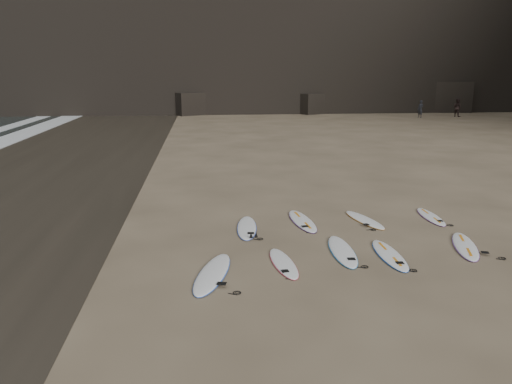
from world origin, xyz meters
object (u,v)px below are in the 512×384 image
(surfboard_5, at_px, (247,227))
(person_a, at_px, (420,109))
(surfboard_0, at_px, (213,273))
(surfboard_8, at_px, (431,217))
(surfboard_4, at_px, (465,246))
(person_b, at_px, (457,108))
(surfboard_6, at_px, (302,221))
(surfboard_1, at_px, (283,263))
(surfboard_3, at_px, (390,255))
(surfboard_2, at_px, (342,251))
(surfboard_7, at_px, (365,220))

(surfboard_5, xyz_separation_m, person_a, (21.79, 36.06, 0.87))
(surfboard_0, height_order, surfboard_5, surfboard_0)
(surfboard_5, xyz_separation_m, surfboard_8, (6.55, 0.56, -0.01))
(surfboard_0, relative_size, person_a, 1.51)
(surfboard_4, height_order, surfboard_8, surfboard_4)
(person_b, bearing_deg, surfboard_6, 113.47)
(surfboard_4, relative_size, surfboard_8, 1.13)
(surfboard_1, distance_m, person_b, 47.16)
(surfboard_1, relative_size, person_a, 1.22)
(surfboard_6, relative_size, person_a, 1.43)
(surfboard_1, xyz_separation_m, surfboard_3, (3.04, 0.27, 0.00))
(person_b, bearing_deg, surfboard_8, 118.78)
(surfboard_2, relative_size, surfboard_7, 1.14)
(surfboard_3, xyz_separation_m, surfboard_8, (2.80, 3.43, -0.00))
(surfboard_1, distance_m, surfboard_5, 3.23)
(surfboard_4, bearing_deg, person_b, 81.46)
(surfboard_8, bearing_deg, surfboard_0, -147.99)
(surfboard_1, bearing_deg, person_a, 56.27)
(surfboard_5, relative_size, surfboard_8, 1.14)
(person_b, bearing_deg, surfboard_0, 113.14)
(surfboard_5, height_order, surfboard_8, surfboard_5)
(surfboard_0, relative_size, surfboard_7, 1.20)
(surfboard_8, bearing_deg, surfboard_2, -139.91)
(surfboard_2, xyz_separation_m, surfboard_6, (-0.57, 2.96, 0.00))
(surfboard_2, distance_m, surfboard_5, 3.51)
(surfboard_3, xyz_separation_m, surfboard_6, (-1.80, 3.40, 0.00))
(surfboard_0, relative_size, surfboard_4, 1.10)
(surfboard_1, relative_size, surfboard_2, 0.86)
(surfboard_2, distance_m, surfboard_3, 1.30)
(surfboard_4, xyz_separation_m, surfboard_8, (0.33, 2.98, -0.01))
(surfboard_6, bearing_deg, person_a, 56.10)
(surfboard_4, bearing_deg, surfboard_2, -161.13)
(surfboard_0, bearing_deg, person_b, 70.87)
(surfboard_6, relative_size, person_b, 1.36)
(surfboard_0, relative_size, surfboard_2, 1.06)
(surfboard_6, height_order, person_a, person_a)
(surfboard_0, xyz_separation_m, person_b, (27.36, 40.20, 0.92))
(surfboard_2, distance_m, surfboard_7, 3.29)
(surfboard_3, distance_m, surfboard_7, 3.33)
(surfboard_4, relative_size, surfboard_6, 0.96)
(surfboard_5, bearing_deg, surfboard_3, -32.20)
(surfboard_0, bearing_deg, surfboard_5, 87.02)
(surfboard_3, xyz_separation_m, person_b, (22.41, 39.41, 0.92))
(surfboard_7, distance_m, surfboard_8, 2.44)
(surfboard_1, distance_m, surfboard_6, 3.88)
(surfboard_7, xyz_separation_m, person_a, (17.68, 35.62, 0.87))
(surfboard_4, distance_m, person_a, 41.52)
(surfboard_2, bearing_deg, surfboard_5, 139.49)
(surfboard_2, relative_size, surfboard_5, 1.03)
(surfboard_0, distance_m, surfboard_7, 6.71)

